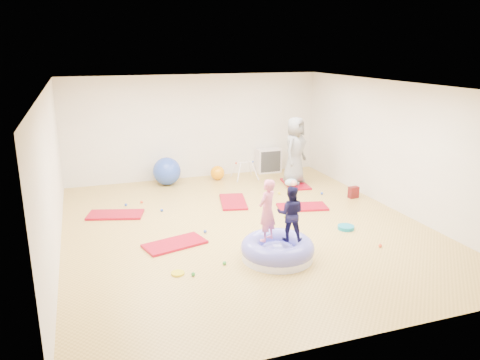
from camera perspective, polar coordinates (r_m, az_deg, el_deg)
name	(u,v)px	position (r m, az deg, el deg)	size (l,w,h in m)	color
room	(245,159)	(9.06, 0.62, 2.55)	(7.01, 8.01, 2.81)	tan
gym_mat_front_left	(175,244)	(8.72, -7.95, -7.72)	(1.11, 0.56, 0.05)	#AB0021
gym_mat_mid_left	(115,215)	(10.42, -14.95, -4.10)	(1.15, 0.58, 0.05)	#AB0021
gym_mat_center_back	(233,202)	(10.89, -0.84, -2.66)	(1.13, 0.57, 0.05)	#AB0021
gym_mat_right	(302,207)	(10.64, 7.59, -3.27)	(1.10, 0.55, 0.05)	#AB0021
gym_mat_rear_right	(295,184)	(12.39, 6.77, -0.47)	(1.07, 0.54, 0.04)	#AB0021
inflatable_cushion	(277,250)	(8.10, 4.58, -8.49)	(1.26, 1.26, 0.40)	silver
child_pink	(267,208)	(7.85, 3.33, -3.37)	(0.39, 0.26, 1.08)	pink
child_navy	(291,211)	(7.92, 6.18, -3.75)	(0.46, 0.36, 0.96)	#100F34
adult_caregiver	(295,150)	(12.22, 6.71, 3.61)	(0.85, 0.55, 1.74)	slate
infant	(292,183)	(12.05, 6.31, -0.31)	(0.34, 0.35, 0.20)	#A8C6D6
ball_pit_balls	(231,220)	(9.77, -1.07, -4.84)	(4.71, 3.98, 0.07)	#2745AD
exercise_ball_blue	(167,171)	(12.37, -8.91, 1.06)	(0.73, 0.73, 0.73)	#2745AD
exercise_ball_orange	(217,173)	(12.74, -2.76, 0.88)	(0.38, 0.38, 0.38)	orange
infant_play_gym	(244,168)	(12.71, 0.55, 1.50)	(0.64, 0.61, 0.49)	silver
cube_shelf	(269,160)	(13.47, 3.50, 2.39)	(0.70, 0.34, 0.70)	silver
balance_disc	(346,227)	(9.58, 12.79, -5.66)	(0.33, 0.33, 0.07)	#0A7594
backpack	(353,192)	(11.54, 13.67, -1.46)	(0.24, 0.15, 0.27)	#8B0506
yellow_toy	(178,273)	(7.67, -7.59, -11.21)	(0.21, 0.21, 0.03)	yellow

